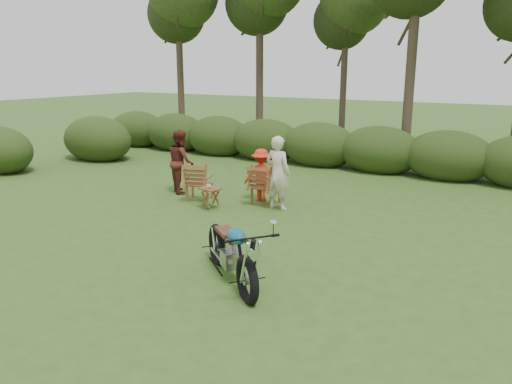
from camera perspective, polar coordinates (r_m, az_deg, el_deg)
The scene contains 10 objects.
ground at distance 8.03m, azimuth -5.98°, elevation -8.99°, with size 80.00×80.00×0.00m, color #2E4E1A.
tree_line at distance 16.12m, azimuth 17.23°, elevation 15.97°, with size 22.52×11.62×8.14m.
motorcycle at distance 7.72m, azimuth -2.85°, elevation -9.92°, with size 2.05×0.78×1.17m, color #0E91B8, non-canonical shape.
lawn_chair_right at distance 11.74m, azimuth 1.11°, elevation -1.35°, with size 0.65×0.65×0.94m, color brown, non-canonical shape.
lawn_chair_left at distance 12.17m, azimuth -6.44°, elevation -0.88°, with size 0.63×0.63×0.92m, color brown, non-canonical shape.
side_table at distance 11.33m, azimuth -5.22°, elevation -0.72°, with size 0.47×0.40×0.49m, color #5A3216, non-canonical shape.
cup at distance 11.23m, azimuth -5.42°, elevation 0.66°, with size 0.12×0.12×0.09m, color beige.
adult_a at distance 11.35m, azimuth 2.47°, elevation -1.92°, with size 0.61×0.40×1.67m, color beige.
adult_b at distance 13.01m, azimuth -8.45°, elevation 0.05°, with size 0.77×0.60×1.59m, color #511E17.
child at distance 12.03m, azimuth 0.59°, elevation -0.97°, with size 0.81×0.47×1.26m, color red.
Camera 1 is at (4.47, -5.88, 3.16)m, focal length 35.00 mm.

